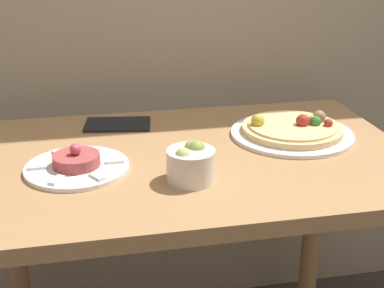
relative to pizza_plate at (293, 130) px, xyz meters
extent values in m
cube|color=#AD7F51|center=(-0.28, -0.07, -0.03)|extent=(1.05, 0.67, 0.03)
cylinder|color=#AD7F51|center=(-0.74, 0.21, -0.41)|extent=(0.06, 0.06, 0.71)
cylinder|color=#AD7F51|center=(0.18, 0.21, -0.41)|extent=(0.06, 0.06, 0.71)
cylinder|color=white|center=(0.00, 0.00, -0.01)|extent=(0.31, 0.31, 0.01)
cylinder|color=#E5C17F|center=(0.00, 0.00, 0.00)|extent=(0.25, 0.25, 0.02)
cylinder|color=beige|center=(0.00, 0.00, 0.01)|extent=(0.22, 0.22, 0.01)
sphere|color=#387F33|center=(0.05, -0.01, 0.02)|extent=(0.03, 0.03, 0.03)
sphere|color=#B22D23|center=(0.08, -0.03, 0.02)|extent=(0.02, 0.02, 0.02)
sphere|color=#B22D23|center=(0.02, -0.01, 0.03)|extent=(0.03, 0.03, 0.03)
sphere|color=#997047|center=(0.07, 0.01, 0.03)|extent=(0.03, 0.03, 0.03)
sphere|color=gold|center=(-0.09, 0.01, 0.03)|extent=(0.03, 0.03, 0.03)
sphere|color=gold|center=(0.05, 0.00, 0.02)|extent=(0.02, 0.02, 0.02)
cylinder|color=white|center=(-0.54, -0.10, -0.01)|extent=(0.23, 0.23, 0.01)
cylinder|color=#A84747|center=(-0.54, -0.10, 0.01)|extent=(0.10, 0.10, 0.03)
sphere|color=#DB4C5B|center=(-0.54, -0.10, 0.03)|extent=(0.02, 0.02, 0.02)
cube|color=white|center=(-0.45, -0.10, 0.00)|extent=(0.04, 0.02, 0.01)
cube|color=white|center=(-0.50, -0.03, 0.00)|extent=(0.03, 0.04, 0.01)
cube|color=white|center=(-0.58, -0.03, 0.00)|extent=(0.03, 0.04, 0.01)
cube|color=white|center=(-0.62, -0.10, 0.00)|extent=(0.04, 0.02, 0.01)
cube|color=white|center=(-0.58, -0.17, 0.00)|extent=(0.03, 0.04, 0.01)
cube|color=white|center=(-0.50, -0.17, 0.00)|extent=(0.03, 0.04, 0.01)
cylinder|color=silver|center=(-0.30, -0.20, 0.02)|extent=(0.10, 0.10, 0.07)
sphere|color=#A3B25B|center=(-0.30, -0.18, 0.05)|extent=(0.03, 0.03, 0.03)
sphere|color=#8EA34C|center=(-0.29, -0.19, 0.05)|extent=(0.04, 0.04, 0.04)
sphere|color=#B7BC70|center=(-0.32, -0.22, 0.05)|extent=(0.03, 0.03, 0.03)
cube|color=black|center=(-0.43, 0.16, -0.01)|extent=(0.19, 0.13, 0.01)
camera|label=1|loc=(-0.50, -1.19, 0.47)|focal=50.00mm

